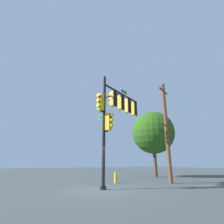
% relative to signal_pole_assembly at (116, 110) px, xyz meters
% --- Properties ---
extents(ground_plane, '(120.00, 120.00, 0.00)m').
position_rel_signal_pole_assembly_xyz_m(ground_plane, '(-1.23, -0.51, -5.21)').
color(ground_plane, '#404848').
extents(signal_pole_assembly, '(4.87, 2.64, 7.31)m').
position_rel_signal_pole_assembly_xyz_m(signal_pole_assembly, '(0.00, 0.00, 0.00)').
color(signal_pole_assembly, black).
rests_on(signal_pole_assembly, ground_plane).
extents(utility_pole, '(1.70, 0.84, 8.30)m').
position_rel_signal_pole_assembly_xyz_m(utility_pole, '(4.85, -0.16, -0.95)').
color(utility_pole, brown).
rests_on(utility_pole, ground_plane).
extents(fire_hydrant, '(0.33, 0.24, 0.83)m').
position_rel_signal_pole_assembly_xyz_m(fire_hydrant, '(1.43, 2.41, -4.80)').
color(fire_hydrant, yellow).
rests_on(fire_hydrant, ground_plane).
extents(tree_near, '(5.14, 5.14, 7.73)m').
position_rel_signal_pole_assembly_xyz_m(tree_near, '(8.87, 5.65, -0.06)').
color(tree_near, brown).
rests_on(tree_near, ground_plane).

